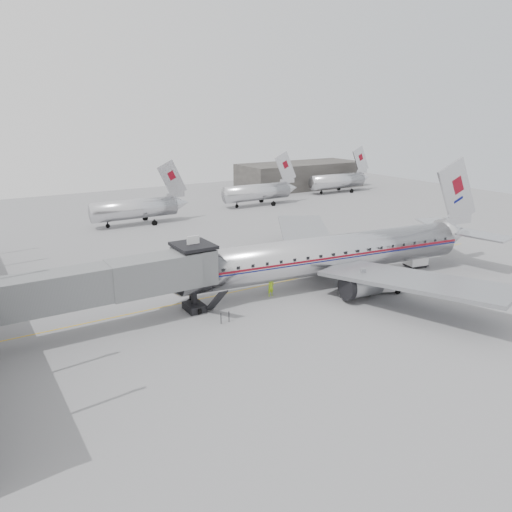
# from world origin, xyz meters

# --- Properties ---
(ground) EXTENTS (160.00, 160.00, 0.00)m
(ground) POSITION_xyz_m (0.00, 0.00, 0.00)
(ground) COLOR slate
(ground) RESTS_ON ground
(hangar) EXTENTS (30.00, 12.00, 6.00)m
(hangar) POSITION_xyz_m (45.00, 60.00, 3.00)
(hangar) COLOR #353230
(hangar) RESTS_ON ground
(apron_line) EXTENTS (60.00, 0.15, 0.01)m
(apron_line) POSITION_xyz_m (3.00, 6.00, 0.01)
(apron_line) COLOR gold
(apron_line) RESTS_ON ground
(jet_bridge) EXTENTS (21.00, 6.20, 7.10)m
(jet_bridge) POSITION_xyz_m (-16.66, 3.67, 4.18)
(jet_bridge) COLOR slate
(jet_bridge) RESTS_ON ground
(distant_aircraft_near) EXTENTS (16.39, 3.20, 10.26)m
(distant_aircraft_near) POSITION_xyz_m (-1.79, 42.00, 2.73)
(distant_aircraft_near) COLOR silver
(distant_aircraft_near) RESTS_ON ground
(distant_aircraft_mid) EXTENTS (16.39, 3.20, 10.26)m
(distant_aircraft_mid) POSITION_xyz_m (24.21, 46.00, 2.73)
(distant_aircraft_mid) COLOR silver
(distant_aircraft_mid) RESTS_ON ground
(distant_aircraft_far) EXTENTS (16.39, 3.20, 10.26)m
(distant_aircraft_far) POSITION_xyz_m (48.21, 50.00, 2.73)
(distant_aircraft_far) COLOR silver
(distant_aircraft_far) RESTS_ON ground
(airliner) EXTENTS (40.94, 37.75, 12.97)m
(airliner) POSITION_xyz_m (6.81, 2.91, 3.26)
(airliner) COLOR silver
(airliner) RESTS_ON ground
(service_van) EXTENTS (5.17, 3.56, 2.27)m
(service_van) POSITION_xyz_m (9.11, -1.98, 1.19)
(service_van) COLOR silver
(service_van) RESTS_ON ground
(baggage_cart_white) EXTENTS (2.69, 2.23, 1.89)m
(baggage_cart_white) POSITION_xyz_m (19.10, 2.00, 1.00)
(baggage_cart_white) COLOR white
(baggage_cart_white) RESTS_ON ground
(ramp_worker) EXTENTS (0.74, 0.51, 1.96)m
(ramp_worker) POSITION_xyz_m (-1.10, 3.00, 0.98)
(ramp_worker) COLOR #9CD218
(ramp_worker) RESTS_ON ground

